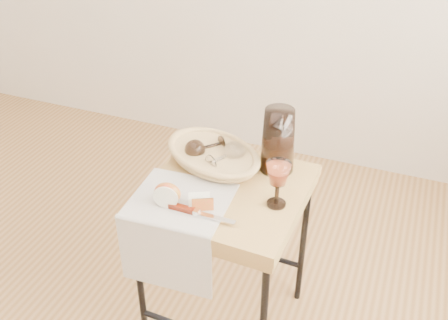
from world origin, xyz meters
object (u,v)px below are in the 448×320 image
at_px(pitcher, 278,140).
at_px(table_knife, 199,213).
at_px(side_table, 226,259).
at_px(bread_basket, 213,156).
at_px(wine_goblet, 278,184).
at_px(apple_half, 167,193).
at_px(goblet_lying_a, 207,147).
at_px(goblet_lying_b, 224,156).
at_px(tea_towel, 180,200).

bearing_deg(pitcher, table_knife, -94.81).
distance_m(side_table, bread_basket, 0.39).
bearing_deg(pitcher, wine_goblet, -55.12).
bearing_deg(wine_goblet, apple_half, -158.09).
height_order(wine_goblet, table_knife, wine_goblet).
height_order(side_table, bread_basket, bread_basket).
bearing_deg(wine_goblet, goblet_lying_a, 151.89).
bearing_deg(goblet_lying_a, goblet_lying_b, 108.75).
bearing_deg(bread_basket, apple_half, -72.63).
distance_m(goblet_lying_b, apple_half, 0.27).
bearing_deg(apple_half, wine_goblet, 10.18).
relative_size(goblet_lying_b, table_knife, 0.58).
distance_m(bread_basket, table_knife, 0.31).
height_order(tea_towel, goblet_lying_a, goblet_lying_a).
bearing_deg(apple_half, side_table, 37.39).
relative_size(bread_basket, goblet_lying_a, 2.84).
bearing_deg(goblet_lying_a, pitcher, 139.59).
bearing_deg(goblet_lying_b, wine_goblet, -91.81).
relative_size(bread_basket, pitcher, 1.28).
distance_m(side_table, goblet_lying_a, 0.42).
bearing_deg(bread_basket, tea_towel, -67.49).
xyz_separation_m(goblet_lying_a, goblet_lying_b, (0.08, -0.04, 0.00)).
bearing_deg(goblet_lying_a, table_knife, 61.40).
relative_size(bread_basket, wine_goblet, 2.17).
distance_m(goblet_lying_a, goblet_lying_b, 0.09).
bearing_deg(side_table, wine_goblet, -9.09).
bearing_deg(side_table, pitcher, 54.08).
xyz_separation_m(tea_towel, bread_basket, (0.01, 0.25, 0.02)).
xyz_separation_m(goblet_lying_a, pitcher, (0.25, 0.03, 0.07)).
bearing_deg(apple_half, goblet_lying_a, 76.99).
distance_m(side_table, wine_goblet, 0.45).
height_order(side_table, table_knife, table_knife).
bearing_deg(wine_goblet, side_table, 170.91).
bearing_deg(table_knife, goblet_lying_a, 109.97).
bearing_deg(goblet_lying_a, side_table, 85.68).
xyz_separation_m(pitcher, table_knife, (-0.15, -0.34, -0.10)).
height_order(side_table, apple_half, apple_half).
relative_size(side_table, pitcher, 2.42).
bearing_deg(goblet_lying_b, goblet_lying_a, 94.19).
xyz_separation_m(bread_basket, wine_goblet, (0.28, -0.15, 0.05)).
relative_size(goblet_lying_a, goblet_lying_b, 0.98).
distance_m(bread_basket, apple_half, 0.28).
relative_size(tea_towel, bread_basket, 0.90).
bearing_deg(pitcher, bread_basket, -149.79).
distance_m(bread_basket, pitcher, 0.24).
height_order(goblet_lying_a, table_knife, goblet_lying_a).
xyz_separation_m(bread_basket, apple_half, (-0.04, -0.28, 0.02)).
xyz_separation_m(bread_basket, goblet_lying_b, (0.05, -0.02, 0.02)).
bearing_deg(side_table, apple_half, -130.87).
distance_m(pitcher, table_knife, 0.39).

